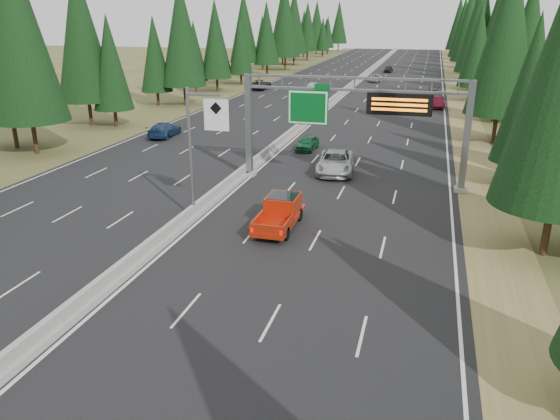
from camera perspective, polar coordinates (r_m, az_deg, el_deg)
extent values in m
cube|color=black|center=(86.14, 6.20, 11.63)|extent=(32.00, 260.00, 0.08)
cube|color=olive|center=(85.18, 18.30, 10.68)|extent=(3.60, 260.00, 0.06)
cube|color=#4E4F25|center=(90.65, -5.22, 12.06)|extent=(3.60, 260.00, 0.06)
cube|color=gray|center=(86.11, 6.20, 11.76)|extent=(0.70, 260.00, 0.30)
cube|color=gray|center=(86.06, 6.21, 12.02)|extent=(0.30, 260.00, 0.60)
cube|color=slate|center=(42.14, -3.28, 8.74)|extent=(0.45, 0.45, 7.80)
cube|color=gray|center=(43.01, -3.18, 3.83)|extent=(0.90, 0.90, 0.30)
cube|color=slate|center=(40.13, 18.92, 7.16)|extent=(0.45, 0.45, 7.80)
cube|color=gray|center=(41.04, 18.35, 2.05)|extent=(0.90, 0.90, 0.30)
cube|color=slate|center=(39.80, 7.82, 13.51)|extent=(15.85, 0.35, 0.16)
cube|color=slate|center=(39.89, 7.76, 12.32)|extent=(15.85, 0.35, 0.16)
cube|color=#054C19|center=(40.40, 2.94, 10.65)|extent=(3.00, 0.10, 2.50)
cube|color=silver|center=(40.34, 2.92, 10.64)|extent=(2.85, 0.02, 2.35)
cube|color=#054C19|center=(39.99, 4.41, 12.70)|extent=(1.10, 0.10, 0.45)
cube|color=black|center=(39.42, 12.37, 10.74)|extent=(4.50, 0.40, 1.50)
cube|color=orange|center=(39.15, 12.38, 11.20)|extent=(3.80, 0.02, 0.18)
cube|color=orange|center=(39.20, 12.35, 10.69)|extent=(3.80, 0.02, 0.18)
cube|color=orange|center=(39.25, 12.31, 10.19)|extent=(3.80, 0.02, 0.18)
cylinder|color=slate|center=(33.16, -9.33, 5.68)|extent=(0.20, 0.20, 8.00)
cube|color=gray|center=(34.29, -8.98, -0.66)|extent=(0.50, 0.50, 0.20)
cube|color=slate|center=(32.08, -8.03, 11.83)|extent=(2.00, 0.15, 0.15)
cube|color=silver|center=(31.84, -6.67, 9.83)|extent=(1.50, 0.06, 1.80)
cylinder|color=black|center=(31.69, 26.12, -1.85)|extent=(0.40, 0.40, 2.83)
cylinder|color=black|center=(43.70, 23.63, 3.47)|extent=(0.40, 0.40, 1.97)
cone|color=black|center=(42.57, 24.78, 11.45)|extent=(4.44, 4.44, 10.36)
cylinder|color=black|center=(58.18, 21.52, 7.92)|extent=(0.40, 0.40, 2.88)
cone|color=black|center=(57.24, 22.68, 16.73)|extent=(6.47, 6.47, 15.10)
cylinder|color=black|center=(56.83, 25.79, 6.66)|extent=(0.40, 0.40, 2.07)
cone|color=black|center=(55.95, 26.78, 13.09)|extent=(4.66, 4.66, 10.86)
cylinder|color=black|center=(70.72, 21.44, 9.67)|extent=(0.40, 0.40, 2.54)
cone|color=black|center=(69.96, 22.27, 16.05)|extent=(5.71, 5.71, 13.32)
cylinder|color=black|center=(69.99, 23.52, 9.33)|extent=(0.40, 0.40, 2.61)
cone|color=black|center=(69.22, 24.47, 15.96)|extent=(5.87, 5.87, 13.70)
cylinder|color=black|center=(86.07, 19.48, 11.35)|extent=(0.40, 0.40, 2.18)
cone|color=black|center=(85.47, 20.02, 15.86)|extent=(4.91, 4.91, 11.46)
cylinder|color=black|center=(86.40, 22.02, 11.13)|extent=(0.40, 0.40, 2.36)
cone|color=black|center=(85.79, 22.66, 15.98)|extent=(5.30, 5.30, 12.37)
cylinder|color=black|center=(99.84, 19.52, 12.59)|extent=(0.40, 0.40, 2.98)
cone|color=black|center=(99.29, 20.16, 17.91)|extent=(6.71, 6.71, 15.65)
cylinder|color=black|center=(98.04, 21.22, 12.26)|extent=(0.40, 0.40, 2.90)
cone|color=black|center=(97.48, 21.90, 17.52)|extent=(6.52, 6.52, 15.22)
cylinder|color=black|center=(114.53, 19.17, 13.25)|extent=(0.40, 0.40, 2.37)
cone|color=black|center=(114.07, 19.60, 16.93)|extent=(5.32, 5.32, 12.42)
cylinder|color=black|center=(114.67, 21.45, 12.96)|extent=(0.40, 0.40, 2.24)
cone|color=black|center=(114.22, 21.90, 16.43)|extent=(5.04, 5.04, 11.76)
cylinder|color=black|center=(125.49, 18.67, 13.88)|extent=(0.40, 0.40, 2.78)
cone|color=black|center=(125.06, 19.12, 17.83)|extent=(6.26, 6.26, 14.61)
cylinder|color=black|center=(128.67, 20.05, 13.69)|extent=(0.40, 0.40, 2.10)
cone|color=black|center=(128.28, 20.41, 16.60)|extent=(4.73, 4.73, 11.03)
cylinder|color=black|center=(141.20, 18.24, 14.42)|extent=(0.40, 0.40, 2.58)
cone|color=black|center=(140.82, 18.61, 17.68)|extent=(5.81, 5.81, 13.57)
cylinder|color=black|center=(138.91, 20.28, 14.12)|extent=(0.40, 0.40, 2.53)
cone|color=black|center=(138.52, 20.68, 17.36)|extent=(5.70, 5.70, 13.29)
cylinder|color=black|center=(154.13, 18.39, 14.65)|extent=(0.40, 0.40, 1.89)
cone|color=black|center=(153.82, 18.64, 16.83)|extent=(4.26, 4.26, 9.95)
cylinder|color=black|center=(152.60, 19.77, 14.55)|extent=(0.40, 0.40, 2.37)
cone|color=black|center=(152.26, 20.11, 17.30)|extent=(5.33, 5.33, 12.43)
cylinder|color=black|center=(168.90, 17.87, 15.20)|extent=(0.40, 0.40, 2.71)
cone|color=black|center=(168.58, 18.18, 18.06)|extent=(6.10, 6.10, 14.23)
cylinder|color=black|center=(167.49, 19.48, 14.84)|extent=(0.40, 0.40, 1.80)
cone|color=black|center=(167.21, 19.71, 16.75)|extent=(4.05, 4.05, 9.46)
cylinder|color=black|center=(180.32, 18.15, 15.30)|extent=(0.40, 0.40, 2.09)
cone|color=black|center=(180.05, 18.38, 17.37)|extent=(4.70, 4.70, 10.98)
cylinder|color=black|center=(182.16, 19.23, 15.37)|extent=(0.40, 0.40, 3.00)
cone|color=black|center=(181.86, 19.57, 18.30)|extent=(6.74, 6.74, 15.73)
cylinder|color=black|center=(194.08, 17.94, 15.61)|extent=(0.40, 0.40, 2.36)
cone|color=black|center=(193.81, 18.18, 17.78)|extent=(5.31, 5.31, 12.39)
cylinder|color=black|center=(196.38, 19.29, 15.55)|extent=(0.40, 0.40, 2.62)
cone|color=black|center=(196.11, 19.57, 17.92)|extent=(5.90, 5.90, 13.77)
cylinder|color=black|center=(54.70, -24.24, 6.95)|extent=(0.40, 0.40, 3.02)
cone|color=black|center=(53.70, -25.70, 16.77)|extent=(6.79, 6.79, 15.83)
cylinder|color=black|center=(57.78, -25.97, 7.30)|extent=(0.40, 0.40, 3.01)
cylinder|color=black|center=(65.39, -16.79, 9.20)|extent=(0.40, 0.40, 1.96)
cone|color=black|center=(64.64, -17.34, 14.53)|extent=(4.41, 4.41, 10.28)
cylinder|color=black|center=(66.90, -19.21, 9.55)|extent=(0.40, 0.40, 2.83)
cone|color=black|center=(66.09, -20.10, 17.09)|extent=(6.36, 6.36, 14.85)
cylinder|color=black|center=(79.06, -9.89, 11.70)|extent=(0.40, 0.40, 2.71)
cone|color=black|center=(78.37, -10.26, 17.84)|extent=(6.10, 6.10, 14.23)
cylinder|color=black|center=(79.92, -12.63, 11.33)|extent=(0.40, 0.40, 1.93)
cone|color=black|center=(79.32, -12.96, 15.64)|extent=(4.35, 4.35, 10.14)
cylinder|color=black|center=(93.28, -6.57, 12.88)|extent=(0.40, 0.40, 2.16)
cone|color=black|center=(92.74, -6.74, 17.03)|extent=(4.87, 4.87, 11.36)
cylinder|color=black|center=(93.46, -8.76, 12.68)|extent=(0.40, 0.40, 1.80)
cone|color=black|center=(92.96, -8.94, 16.12)|extent=(4.05, 4.05, 9.46)
cylinder|color=black|center=(102.67, -4.08, 13.50)|extent=(0.40, 0.40, 1.90)
cone|color=black|center=(102.21, -4.16, 16.81)|extent=(4.28, 4.28, 9.98)
cylinder|color=black|center=(104.36, -6.61, 13.65)|extent=(0.40, 0.40, 2.37)
cone|color=black|center=(103.86, -6.77, 17.71)|extent=(5.34, 5.34, 12.45)
cylinder|color=black|center=(116.88, -1.37, 14.40)|extent=(0.40, 0.40, 2.35)
cone|color=black|center=(116.43, -1.40, 18.00)|extent=(5.29, 5.29, 12.35)
cylinder|color=black|center=(117.74, -3.70, 14.49)|extent=(0.40, 0.40, 2.70)
cone|color=black|center=(117.28, -3.80, 18.59)|extent=(6.07, 6.07, 14.15)
cylinder|color=black|center=(129.29, 0.54, 15.06)|extent=(0.40, 0.40, 3.00)
cone|color=black|center=(128.87, 0.56, 19.22)|extent=(6.75, 6.75, 15.76)
cylinder|color=black|center=(130.74, -1.82, 14.87)|extent=(0.40, 0.40, 1.93)
cone|color=black|center=(130.37, -1.85, 17.51)|extent=(4.35, 4.35, 10.15)
cylinder|color=black|center=(142.57, 1.45, 15.47)|extent=(0.40, 0.40, 2.91)
cone|color=black|center=(142.19, 1.49, 19.12)|extent=(6.54, 6.54, 15.26)
cylinder|color=black|center=(145.19, 0.26, 15.56)|extent=(0.40, 0.40, 2.98)
cone|color=black|center=(144.82, 0.27, 19.24)|extent=(6.70, 6.70, 15.64)
cylinder|color=black|center=(158.89, 2.85, 15.81)|extent=(0.40, 0.40, 2.49)
cone|color=black|center=(158.56, 2.90, 18.62)|extent=(5.61, 5.61, 13.08)
cylinder|color=black|center=(157.77, 1.47, 15.75)|extent=(0.40, 0.40, 2.20)
cone|color=black|center=(157.45, 1.50, 18.24)|extent=(4.94, 4.94, 11.53)
cylinder|color=black|center=(172.25, 4.44, 15.97)|extent=(0.40, 0.40, 1.83)
cone|color=black|center=(171.98, 4.50, 17.86)|extent=(4.11, 4.11, 9.59)
cylinder|color=black|center=(170.51, 2.49, 16.03)|extent=(0.40, 0.40, 2.17)
cone|color=black|center=(170.21, 2.53, 18.31)|extent=(4.89, 4.89, 11.40)
cylinder|color=black|center=(185.79, 4.96, 16.23)|extent=(0.40, 0.40, 1.90)
cone|color=black|center=(185.54, 5.01, 18.06)|extent=(4.28, 4.28, 9.98)
cylinder|color=black|center=(184.93, 3.80, 16.36)|extent=(0.40, 0.40, 2.63)
cone|color=black|center=(184.64, 3.86, 18.91)|extent=(5.92, 5.92, 13.82)
cylinder|color=black|center=(199.64, 6.09, 16.54)|extent=(0.40, 0.40, 2.66)
cone|color=black|center=(199.37, 6.18, 18.93)|extent=(5.99, 5.99, 13.97)
cylinder|color=black|center=(199.52, 4.81, 16.45)|extent=(0.40, 0.40, 1.77)
cone|color=black|center=(199.28, 4.86, 18.04)|extent=(3.98, 3.98, 9.30)
imported|color=#AFB0B4|center=(43.84, 5.80, 5.01)|extent=(3.39, 6.31, 1.68)
cylinder|color=black|center=(30.89, -2.37, -2.17)|extent=(0.29, 0.78, 0.78)
cylinder|color=black|center=(30.47, 0.60, -2.47)|extent=(0.29, 0.78, 0.78)
cylinder|color=black|center=(33.76, -0.73, -0.21)|extent=(0.29, 0.78, 0.78)
cylinder|color=black|center=(33.37, 2.00, -0.47)|extent=(0.29, 0.78, 0.78)
cube|color=#AE220A|center=(32.10, -0.08, -1.01)|extent=(1.94, 5.44, 0.29)
cube|color=#AE220A|center=(32.66, 0.33, 0.63)|extent=(1.85, 2.14, 1.07)
cube|color=black|center=(32.57, 0.33, 1.11)|extent=(1.65, 1.85, 0.53)
cube|color=#AE220A|center=(30.92, -2.44, -1.19)|extent=(0.10, 2.33, 0.58)
cube|color=#AE220A|center=(30.44, 0.88, -1.51)|extent=(0.10, 2.33, 0.58)
cube|color=#AE220A|center=(29.62, -1.42, -2.13)|extent=(1.94, 0.10, 0.58)
imported|color=#12522B|center=(51.24, 2.88, 7.00)|extent=(1.81, 3.89, 1.29)
imported|color=#5B0D1D|center=(78.23, 16.10, 10.77)|extent=(2.05, 4.75, 1.52)
imported|color=black|center=(86.85, 15.67, 11.61)|extent=(2.44, 5.13, 1.45)
imported|color=#BCBCBC|center=(107.48, 9.94, 13.43)|extent=(2.35, 4.89, 1.34)
imported|color=black|center=(126.23, 11.27, 14.26)|extent=(1.89, 4.20, 1.40)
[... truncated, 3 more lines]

